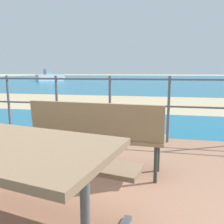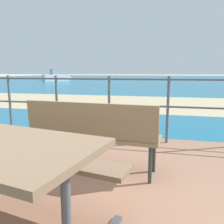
# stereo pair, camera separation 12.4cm
# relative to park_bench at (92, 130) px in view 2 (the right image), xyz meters

# --- Properties ---
(sea_water) EXTENTS (90.00, 90.00, 0.01)m
(sea_water) POSITION_rel_park_bench_xyz_m (-0.15, 39.01, -0.56)
(sea_water) COLOR #196B8E
(sea_water) RESTS_ON ground
(beach_strip) EXTENTS (54.01, 5.04, 0.01)m
(beach_strip) POSITION_rel_park_bench_xyz_m (-0.15, 6.73, -0.56)
(beach_strip) COLOR tan
(beach_strip) RESTS_ON ground
(park_bench) EXTENTS (1.55, 0.52, 0.84)m
(park_bench) POSITION_rel_park_bench_xyz_m (0.00, 0.00, 0.00)
(park_bench) COLOR #8C704C
(park_bench) RESTS_ON patio_paving
(railing_fence) EXTENTS (5.94, 0.04, 1.10)m
(railing_fence) POSITION_rel_park_bench_xyz_m (-0.15, 1.39, 0.17)
(railing_fence) COLOR #4C5156
(railing_fence) RESTS_ON patio_paving
(boat_near) EXTENTS (3.38, 3.75, 1.64)m
(boat_near) POSITION_rel_park_bench_xyz_m (-14.10, 27.05, -0.01)
(boat_near) COLOR silver
(boat_near) RESTS_ON sea_water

